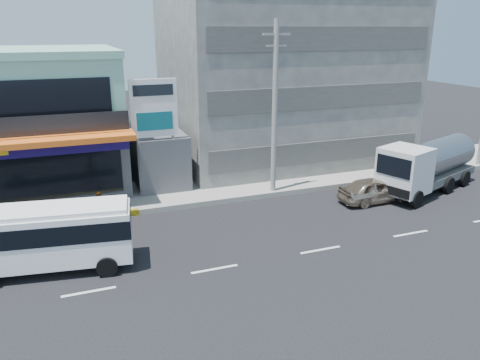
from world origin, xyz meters
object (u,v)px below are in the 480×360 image
Objects in this scene: utility_pole_near at (275,109)px; minibus at (48,234)px; tanker_truck at (426,165)px; shop_building at (15,125)px; motorcycle_rider at (102,218)px; satellite_dish at (158,132)px; sedan at (374,190)px; concrete_building at (282,64)px; billboard at (154,115)px.

utility_pole_near is 13.74m from minibus.
tanker_truck is (21.13, 2.45, 0.04)m from minibus.
motorcycle_rider is at bearing -64.42° from shop_building.
shop_building is 24.75m from tanker_truck.
sedan is at bearing -31.37° from satellite_dish.
satellite_dish is at bearing 57.86° from sedan.
sedan is at bearing -84.92° from concrete_building.
billboard is (7.50, -4.75, 0.93)m from shop_building.
shop_building is 21.50m from sedan.
motorcycle_rider is (-4.00, -5.41, -2.90)m from satellite_dish.
shop_building is 12.00m from minibus.
billboard is (-0.50, -1.80, 1.35)m from satellite_dish.
shop_building is at bearing 159.79° from satellite_dish.
utility_pole_near is (6.50, -1.80, 0.22)m from billboard.
concrete_building reaches higher than sedan.
shop_building is 8.54m from satellite_dish.
utility_pole_near is (14.00, -6.55, 1.15)m from shop_building.
utility_pole_near is 1.21× the size of tanker_truck.
minibus is 21.27m from tanker_truck.
billboard is 3.37× the size of motorcycle_rider.
tanker_truck is at bearing -22.80° from satellite_dish.
utility_pole_near is at bearing -30.96° from satellite_dish.
satellite_dish is 13.14m from sedan.
minibus is 3.32× the size of motorcycle_rider.
motorcycle_rider is at bearing 177.46° from tanker_truck.
sedan is 2.06× the size of motorcycle_rider.
sedan is (10.95, -6.68, -2.86)m from satellite_dish.
shop_building reaches higher than billboard.
sedan is 0.51× the size of tanker_truck.
utility_pole_near is at bearing 163.37° from tanker_truck.
shop_building is at bearing 154.94° from utility_pole_near.
shop_building is at bearing 98.47° from minibus.
shop_building reaches higher than tanker_truck.
minibus is at bearing -129.91° from billboard.
shop_building is at bearing 147.68° from billboard.
billboard is 13.14m from sedan.
billboard is 6.75m from utility_pole_near.
tanker_truck is 18.91m from motorcycle_rider.
satellite_dish is at bearing -20.21° from shop_building.
billboard is 0.69× the size of utility_pole_near.
utility_pole_near is at bearing 57.37° from sedan.
minibus is 4.10m from motorcycle_rider.
utility_pole_near is 2.38× the size of sedan.
sedan is 4.05m from tanker_truck.
concrete_building is 8.79m from utility_pole_near.
utility_pole_near is 1.47× the size of minibus.
utility_pole_near is at bearing -25.06° from shop_building.
sedan is at bearing -4.84° from motorcycle_rider.
utility_pole_near reaches higher than satellite_dish.
satellite_dish is 2.31m from billboard.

